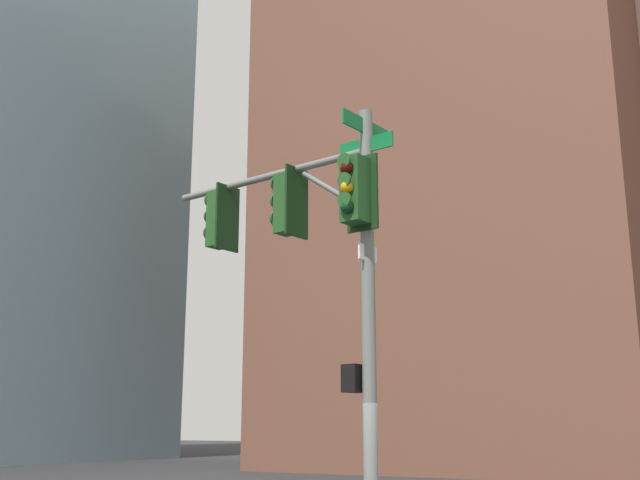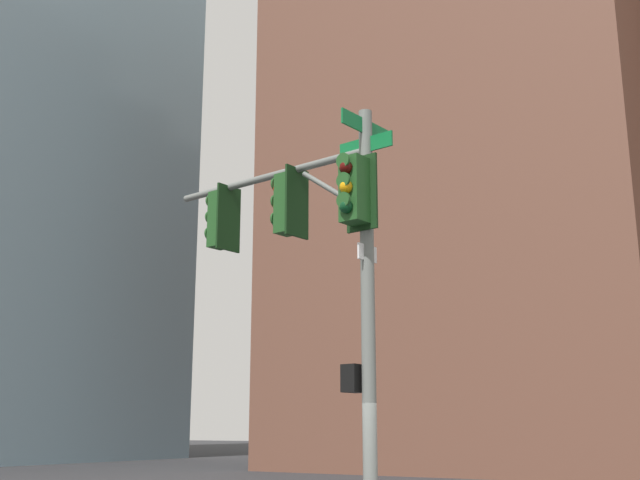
{
  "view_description": "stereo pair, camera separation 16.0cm",
  "coord_description": "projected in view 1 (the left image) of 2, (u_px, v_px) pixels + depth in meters",
  "views": [
    {
      "loc": [
        -9.67,
        -4.89,
        2.16
      ],
      "look_at": [
        0.46,
        1.3,
        5.01
      ],
      "focal_mm": 43.98,
      "sensor_mm": 36.0,
      "label": 1
    },
    {
      "loc": [
        -9.59,
        -5.03,
        2.16
      ],
      "look_at": [
        0.46,
        1.3,
        5.01
      ],
      "focal_mm": 43.98,
      "sensor_mm": 36.0,
      "label": 2
    }
  ],
  "objects": [
    {
      "name": "signal_pole_assembly",
      "position": [
        312.0,
        247.0,
        12.21
      ],
      "size": [
        1.23,
        4.55,
        6.92
      ],
      "rotation": [
        0.0,
        0.0,
        1.45
      ],
      "color": "slate",
      "rests_on": "ground_plane"
    },
    {
      "name": "building_brick_midblock",
      "position": [
        488.0,
        182.0,
        48.75
      ],
      "size": [
        23.42,
        19.79,
        34.11
      ],
      "primitive_type": "cube",
      "color": "brown",
      "rests_on": "ground_plane"
    },
    {
      "name": "building_brick_nearside",
      "position": [
        604.0,
        206.0,
        55.76
      ],
      "size": [
        27.85,
        16.86,
        35.04
      ],
      "primitive_type": "cube",
      "color": "#4C3328",
      "rests_on": "ground_plane"
    }
  ]
}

